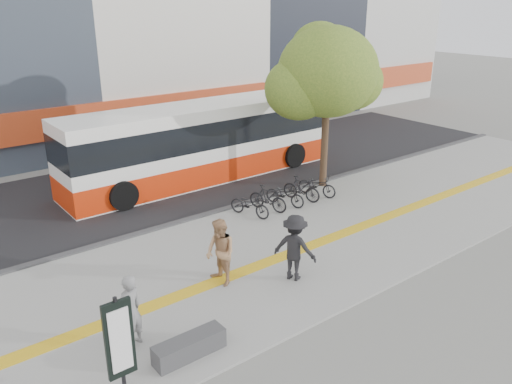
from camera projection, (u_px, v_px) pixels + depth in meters
ground at (252, 294)px, 13.39m from camera, size 120.00×120.00×0.00m
sidewalk at (220, 270)px, 14.49m from camera, size 40.00×7.00×0.08m
tactile_strip at (230, 276)px, 14.10m from camera, size 40.00×0.45×0.01m
street at (111, 195)px, 20.03m from camera, size 40.00×8.00×0.06m
curb at (160, 228)px, 17.06m from camera, size 40.00×0.25×0.14m
bench at (189, 347)px, 10.91m from camera, size 1.60×0.45×0.45m
signboard at (120, 341)px, 9.39m from camera, size 0.55×0.10×2.20m
street_tree at (325, 74)px, 19.48m from camera, size 4.40×3.80×6.31m
bus at (201, 144)px, 21.35m from camera, size 11.70×2.77×3.11m
bicycle_row at (285, 194)px, 18.79m from camera, size 4.26×1.69×0.93m
seated_woman at (130, 312)px, 11.01m from camera, size 0.72×0.59×1.72m
pedestrian_tan at (220, 253)px, 13.46m from camera, size 0.70×0.89×1.81m
pedestrian_dark at (295, 247)px, 13.70m from camera, size 1.15×1.37×1.84m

